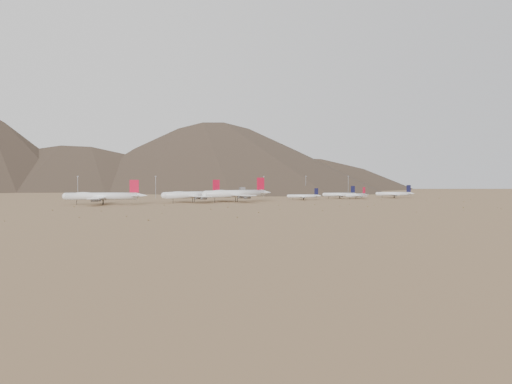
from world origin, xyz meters
name	(u,v)px	position (x,y,z in m)	size (l,w,h in m)	color
ground	(258,202)	(0.00, 0.00, 0.00)	(3000.00, 3000.00, 0.00)	#9E7A51
mountain_ridge	(125,129)	(0.00, 900.00, 150.00)	(4400.00, 1000.00, 300.00)	#4C3C2D
widebody_west	(102,196)	(-142.90, 19.13, 7.65)	(72.26, 57.38, 22.18)	white
widebody_centre	(193,195)	(-58.14, 24.57, 7.55)	(71.37, 56.64, 21.89)	white
widebody_east	(236,194)	(-15.68, 19.67, 8.25)	(79.44, 62.36, 23.92)	white
narrowbody_a	(304,196)	(65.94, 29.21, 4.08)	(36.85, 27.39, 12.57)	white
narrowbody_b	(340,194)	(118.29, 40.45, 4.65)	(42.99, 31.44, 14.32)	white
narrowbody_c	(357,195)	(132.12, 28.00, 4.17)	(37.31, 27.85, 12.84)	white
narrowbody_d	(395,194)	(184.72, 28.38, 4.93)	(43.71, 32.77, 15.18)	white
control_tower	(242,193)	(30.00, 120.00, 5.32)	(8.00, 8.00, 12.00)	tan
mast_far_west	(78,187)	(-157.94, 122.75, 14.20)	(2.00, 0.60, 25.70)	gray
mast_west	(156,186)	(-72.38, 132.90, 14.20)	(2.00, 0.60, 25.70)	gray
mast_centre	(264,185)	(52.78, 106.96, 14.20)	(2.00, 0.60, 25.70)	gray
mast_east	(306,185)	(127.96, 140.02, 14.20)	(2.00, 0.60, 25.70)	gray
mast_far_east	(348,184)	(186.93, 128.91, 14.20)	(2.00, 0.60, 25.70)	gray
desert_scrub	(318,207)	(17.13, -87.49, 0.33)	(447.64, 171.02, 0.92)	brown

